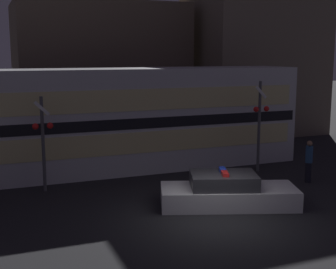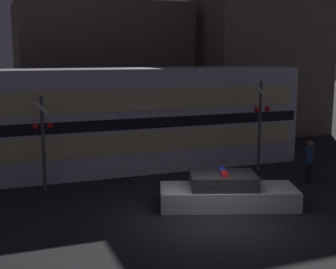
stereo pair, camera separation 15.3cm
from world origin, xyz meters
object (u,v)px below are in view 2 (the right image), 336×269
Objects in this scene: train at (122,119)px; crossing_signal_near at (260,121)px; police_car at (227,193)px; pedestrian at (309,161)px.

crossing_signal_near is at bearing -25.52° from train.
crossing_signal_near is (3.58, 3.73, 1.79)m from police_car.
train is at bearing 126.01° from police_car.
crossing_signal_near reaches higher than pedestrian.
crossing_signal_near is (5.48, -2.62, 0.01)m from train.
crossing_signal_near reaches higher than police_car.
train reaches higher than police_car.
police_car is 4.74m from pedestrian.
train is 6.07m from crossing_signal_near.
train reaches higher than crossing_signal_near.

